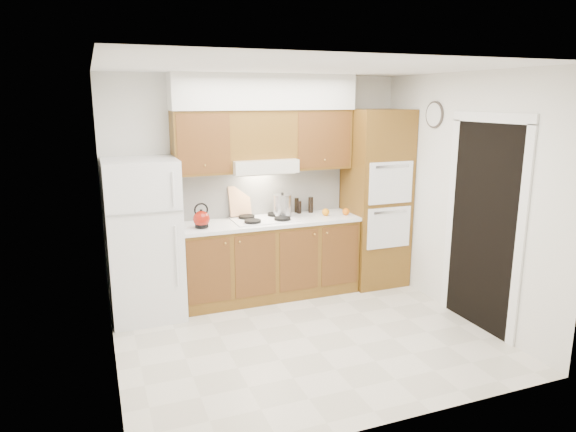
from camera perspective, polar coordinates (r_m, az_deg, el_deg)
The scene contains 26 objects.
floor at distance 5.27m, azimuth 2.02°, elevation -13.31°, with size 3.60×3.60×0.00m, color beige.
ceiling at distance 4.73m, azimuth 2.28°, elevation 16.20°, with size 3.60×3.60×0.00m, color white.
wall_back at distance 6.22m, azimuth -3.30°, elevation 3.40°, with size 3.60×0.02×2.60m, color silver.
wall_left at distance 4.46m, azimuth -19.64°, elevation -1.18°, with size 0.02×3.00×2.60m, color silver.
wall_right at distance 5.77m, azimuth 18.82°, elevation 1.97°, with size 0.02×3.00×2.60m, color silver.
fridge at distance 5.69m, azimuth -15.71°, elevation -2.51°, with size 0.75×0.72×1.72m, color white.
base_cabinets at distance 6.15m, azimuth -2.12°, elevation -4.86°, with size 2.11×0.60×0.90m, color brown.
countertop at distance 6.01m, azimuth -2.13°, elevation -0.62°, with size 2.13×0.62×0.04m, color white.
backsplash at distance 6.22m, azimuth -3.03°, elevation 2.66°, with size 2.11×0.03×0.56m, color white.
oven_cabinet at distance 6.55m, azimuth 9.71°, elevation 1.94°, with size 0.70×0.65×2.20m, color brown.
upper_cab_left at distance 5.81m, azimuth -9.66°, elevation 8.03°, with size 0.63×0.33×0.70m, color brown.
upper_cab_right at distance 6.25m, azimuth 3.42°, elevation 8.53°, with size 0.73×0.33×0.70m, color brown.
range_hood at distance 5.96m, azimuth -2.90°, elevation 5.66°, with size 0.75×0.45×0.15m, color silver.
upper_cab_over_hood at distance 5.98m, azimuth -3.12°, elevation 9.05°, with size 0.75×0.33×0.55m, color brown.
soffit at distance 5.97m, azimuth -2.66°, elevation 13.61°, with size 2.13×0.36×0.40m, color silver.
cooktop at distance 6.01m, azimuth -2.64°, elevation -0.38°, with size 0.74×0.50×0.01m, color white.
doorway at distance 5.56m, azimuth 20.82°, elevation -1.23°, with size 0.02×0.90×2.10m, color black.
wall_clock at distance 6.10m, azimuth 15.97°, elevation 10.78°, with size 0.30×0.30×0.02m, color #3F3833.
kettle at distance 5.69m, azimuth -9.59°, elevation -0.33°, with size 0.18×0.18×0.18m, color maroon.
cutting_board at distance 6.13m, azimuth -5.38°, elevation 1.70°, with size 0.27×0.02×0.36m, color tan.
stock_pot at distance 6.13m, azimuth -0.66°, elevation 1.24°, with size 0.22×0.22×0.23m, color #AFAFB3.
condiment_a at distance 6.38m, azimuth 0.96°, elevation 1.21°, with size 0.05×0.05×0.18m, color black.
condiment_b at distance 6.38m, azimuth 2.54°, elevation 1.25°, with size 0.06×0.06×0.20m, color black.
condiment_c at distance 6.33m, azimuth 1.26°, elevation 0.99°, with size 0.05×0.05×0.15m, color black.
orange_near at distance 6.27m, azimuth 6.45°, elevation 0.48°, with size 0.09×0.09×0.09m, color #E9590C.
orange_far at distance 6.22m, azimuth 4.21°, elevation 0.42°, with size 0.09×0.09×0.09m, color #FBA10D.
Camera 1 is at (-1.86, -4.34, 2.33)m, focal length 32.00 mm.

